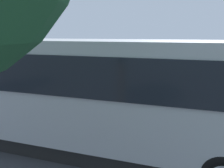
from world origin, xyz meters
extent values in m
plane|color=#38383D|center=(0.00, 0.00, 0.00)|extent=(80.00, 80.00, 0.00)
cube|color=#B7BABF|center=(-0.12, 4.47, 1.85)|extent=(11.19, 3.15, 2.80)
cube|color=black|center=(-0.05, 3.20, 2.41)|extent=(9.28, 0.59, 1.01)
cube|color=black|center=(-0.20, 5.74, 2.41)|extent=(9.28, 0.59, 1.01)
cube|color=#198C3F|center=(-0.05, 3.21, 1.29)|extent=(9.72, 0.61, 0.28)
cube|color=black|center=(-0.12, 4.47, 0.23)|extent=(10.29, 2.90, 0.45)
torus|color=black|center=(3.81, 3.57, 0.50)|extent=(1.02, 0.38, 1.00)
torus|color=black|center=(-3.92, 3.11, 0.50)|extent=(1.02, 0.38, 1.00)
cylinder|color=black|center=(-1.45, 1.64, 0.46)|extent=(0.12, 0.12, 0.75)
cube|color=black|center=(-1.45, 1.60, 0.05)|extent=(0.10, 0.26, 0.10)
cylinder|color=black|center=(-1.61, 1.64, 0.46)|extent=(0.12, 0.12, 0.75)
cube|color=black|center=(-1.61, 1.60, 0.05)|extent=(0.10, 0.26, 0.10)
cube|color=#3F594C|center=(-1.53, 1.64, 1.14)|extent=(0.38, 0.28, 0.62)
cylinder|color=#3F594C|center=(-1.29, 1.65, 1.16)|extent=(0.09, 0.09, 0.59)
sphere|color=tan|center=(-1.29, 1.65, 0.86)|extent=(0.09, 0.09, 0.09)
cylinder|color=#3F594C|center=(-1.77, 1.64, 1.16)|extent=(0.09, 0.09, 0.59)
sphere|color=tan|center=(-1.77, 1.64, 0.86)|extent=(0.09, 0.09, 0.09)
sphere|color=tan|center=(-1.53, 1.64, 1.58)|extent=(0.23, 0.23, 0.22)
cylinder|color=black|center=(-0.29, 1.49, 0.49)|extent=(0.15, 0.15, 0.80)
cube|color=black|center=(-0.28, 1.45, 0.05)|extent=(0.16, 0.28, 0.10)
cylinder|color=black|center=(-0.44, 1.45, 0.49)|extent=(0.15, 0.15, 0.80)
cube|color=black|center=(-0.43, 1.41, 0.05)|extent=(0.16, 0.28, 0.10)
cube|color=#D8F233|center=(-0.37, 1.47, 1.22)|extent=(0.44, 0.36, 0.67)
cube|color=silver|center=(-0.37, 1.47, 1.22)|extent=(0.45, 0.37, 0.06)
cylinder|color=#D8F233|center=(-0.13, 1.53, 1.24)|extent=(0.11, 0.11, 0.63)
sphere|color=tan|center=(-0.13, 1.53, 0.92)|extent=(0.11, 0.11, 0.09)
cylinder|color=#D8F233|center=(-0.60, 1.42, 1.24)|extent=(0.11, 0.11, 0.63)
sphere|color=tan|center=(-0.60, 1.42, 0.92)|extent=(0.11, 0.11, 0.09)
sphere|color=tan|center=(-0.37, 1.47, 1.69)|extent=(0.29, 0.29, 0.24)
cylinder|color=black|center=(0.99, 1.35, 0.46)|extent=(0.13, 0.13, 0.75)
cube|color=black|center=(0.98, 1.31, 0.05)|extent=(0.12, 0.27, 0.10)
cylinder|color=black|center=(0.83, 1.36, 0.46)|extent=(0.13, 0.13, 0.75)
cube|color=black|center=(0.82, 1.32, 0.05)|extent=(0.12, 0.27, 0.10)
cube|color=silver|center=(0.91, 1.35, 1.14)|extent=(0.40, 0.30, 0.62)
cylinder|color=silver|center=(1.14, 1.34, 1.16)|extent=(0.10, 0.10, 0.59)
sphere|color=tan|center=(1.14, 1.34, 0.86)|extent=(0.10, 0.10, 0.09)
cylinder|color=silver|center=(0.67, 1.37, 1.16)|extent=(0.10, 0.10, 0.59)
sphere|color=tan|center=(0.67, 1.37, 0.86)|extent=(0.10, 0.10, 0.09)
sphere|color=tan|center=(0.91, 1.35, 1.59)|extent=(0.24, 0.24, 0.22)
cylinder|color=black|center=(2.18, 1.67, 0.45)|extent=(0.14, 0.14, 0.73)
cube|color=black|center=(2.19, 1.64, 0.05)|extent=(0.14, 0.27, 0.10)
cylinder|color=black|center=(2.02, 1.65, 0.45)|extent=(0.14, 0.14, 0.73)
cube|color=black|center=(2.03, 1.61, 0.05)|extent=(0.14, 0.27, 0.10)
cube|color=maroon|center=(2.10, 1.66, 1.12)|extent=(0.42, 0.34, 0.61)
cylinder|color=maroon|center=(2.34, 1.70, 1.14)|extent=(0.10, 0.10, 0.58)
sphere|color=tan|center=(2.34, 1.70, 0.85)|extent=(0.10, 0.10, 0.09)
cylinder|color=maroon|center=(1.87, 1.62, 1.14)|extent=(0.10, 0.10, 0.58)
sphere|color=tan|center=(1.87, 1.62, 0.85)|extent=(0.10, 0.10, 0.09)
sphere|color=tan|center=(2.10, 1.66, 1.56)|extent=(0.25, 0.25, 0.22)
torus|color=black|center=(1.42, 2.12, 0.30)|extent=(0.61, 0.20, 0.60)
cylinder|color=silver|center=(1.42, 2.12, 0.30)|extent=(0.13, 0.11, 0.12)
torus|color=black|center=(-0.02, 1.96, 0.30)|extent=(0.61, 0.20, 0.60)
cylinder|color=silver|center=(-0.02, 1.96, 0.30)|extent=(0.13, 0.13, 0.12)
cylinder|color=silver|center=(1.37, 2.12, 0.65)|extent=(0.32, 0.09, 0.67)
cube|color=#0C19B2|center=(0.77, 2.05, 0.63)|extent=(0.87, 0.37, 0.36)
cube|color=black|center=(0.29, 2.00, 0.68)|extent=(0.54, 0.28, 0.20)
cylinder|color=silver|center=(0.39, 2.15, 0.42)|extent=(0.46, 0.13, 0.08)
cylinder|color=black|center=(1.32, 2.11, 0.95)|extent=(0.10, 0.58, 0.04)
torus|color=black|center=(-2.37, 1.95, 0.30)|extent=(0.61, 0.17, 0.60)
cylinder|color=silver|center=(-2.37, 1.95, 0.30)|extent=(0.13, 0.11, 0.12)
torus|color=black|center=(-3.82, 1.86, 0.30)|extent=(0.61, 0.17, 0.60)
cylinder|color=silver|center=(-3.82, 1.86, 0.30)|extent=(0.13, 0.13, 0.12)
cylinder|color=silver|center=(-2.42, 1.95, 0.65)|extent=(0.32, 0.08, 0.67)
cube|color=#198C33|center=(-3.02, 1.91, 0.63)|extent=(0.86, 0.33, 0.36)
cube|color=black|center=(-3.50, 1.88, 0.68)|extent=(0.53, 0.25, 0.20)
cylinder|color=silver|center=(-3.40, 2.03, 0.42)|extent=(0.45, 0.11, 0.08)
cylinder|color=black|center=(-2.47, 1.95, 0.95)|extent=(0.07, 0.58, 0.04)
torus|color=black|center=(2.04, -1.75, 0.30)|extent=(0.61, 0.17, 0.60)
cylinder|color=silver|center=(2.04, -1.75, 0.30)|extent=(0.13, 0.11, 0.12)
torus|color=black|center=(3.17, -1.83, 1.20)|extent=(0.85, 0.19, 0.84)
cylinder|color=silver|center=(3.17, -1.83, 1.20)|extent=(0.13, 0.13, 0.12)
cylinder|color=silver|center=(1.86, -1.73, 0.61)|extent=(0.64, 0.10, 0.40)
cube|color=#0C19B2|center=(2.35, -1.77, 0.96)|extent=(0.90, 0.34, 0.80)
cube|color=black|center=(2.69, -1.80, 1.30)|extent=(0.55, 0.26, 0.48)
cylinder|color=silver|center=(2.75, -1.94, 1.02)|extent=(0.41, 0.11, 0.34)
cylinder|color=black|center=(1.72, -1.72, 0.87)|extent=(0.08, 0.58, 0.04)
cube|color=black|center=(2.22, -1.76, 1.24)|extent=(0.54, 0.38, 0.56)
sphere|color=black|center=(1.80, -1.73, 1.13)|extent=(0.28, 0.28, 0.26)
cylinder|color=black|center=(2.01, -1.57, 1.06)|extent=(0.46, 0.12, 0.11)
cylinder|color=black|center=(2.57, -1.61, 1.09)|extent=(0.33, 0.12, 0.38)
cylinder|color=black|center=(1.98, -1.92, 1.06)|extent=(0.46, 0.12, 0.11)
cylinder|color=black|center=(2.54, -1.97, 1.09)|extent=(0.33, 0.12, 0.38)
cube|color=white|center=(-4.06, -0.61, 0.00)|extent=(0.18, 3.62, 0.01)
cube|color=white|center=(-1.09, -0.61, 0.00)|extent=(0.19, 4.13, 0.01)
cube|color=white|center=(1.87, -0.61, 0.00)|extent=(0.18, 3.78, 0.01)
cube|color=white|center=(4.84, -0.61, 0.00)|extent=(0.20, 4.52, 0.01)
camera|label=1|loc=(-3.83, 10.77, 3.43)|focal=40.41mm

